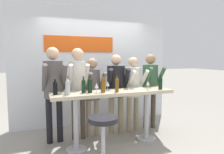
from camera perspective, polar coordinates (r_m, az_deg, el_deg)
The scene contains 20 objects.
ground_plane at distance 3.92m, azimuth 0.41°, elevation -18.62°, with size 40.00×40.00×0.00m, color gray.
back_wall at distance 4.86m, azimuth -5.13°, elevation 3.27°, with size 3.83×0.12×2.81m.
tasting_table at distance 3.66m, azimuth 0.41°, elevation -6.77°, with size 2.23×0.51×1.00m.
bar_stool at distance 3.03m, azimuth -2.55°, elevation -15.82°, with size 0.45×0.45×0.75m.
person_far_left at distance 3.84m, azimuth -16.37°, elevation -1.89°, with size 0.44×0.56×1.80m.
person_left at distance 3.89m, azimuth -9.67°, elevation -1.53°, with size 0.40×0.54×1.79m.
person_center_left at distance 4.02m, azimuth -5.59°, elevation -3.18°, with size 0.41×0.52×1.59m.
person_center at distance 4.19m, azimuth 1.20°, elevation -2.35°, with size 0.49×0.58×1.67m.
person_center_right at distance 4.32m, azimuth 6.04°, elevation -2.49°, with size 0.44×0.54×1.62m.
person_right at distance 4.54m, azimuth 10.90°, elevation -1.58°, with size 0.40×0.51×1.68m.
wine_bottle_0 at distance 3.48m, azimuth -2.54°, elevation -2.05°, with size 0.08×0.08×0.31m.
wine_bottle_1 at distance 3.45m, azimuth -8.14°, elevation -2.41°, with size 0.07×0.07×0.28m.
wine_bottle_2 at distance 3.32m, azimuth -12.52°, elevation -2.68°, with size 0.07×0.07×0.30m.
wine_bottle_3 at distance 3.50m, azimuth 1.41°, elevation -2.12°, with size 0.07×0.07×0.30m.
wine_bottle_4 at distance 3.94m, azimuth 13.68°, elevation -1.53°, with size 0.07×0.07×0.28m.
wine_bottle_5 at distance 3.47m, azimuth -6.33°, elevation -2.21°, with size 0.08×0.08×0.30m.
wine_bottle_6 at distance 3.40m, azimuth -15.93°, elevation -2.83°, with size 0.08×0.08×0.26m.
wine_glass_0 at distance 3.41m, azimuth -4.45°, elevation -2.55°, with size 0.07×0.07×0.18m.
wine_glass_1 at distance 3.65m, azimuth -1.27°, elevation -1.99°, with size 0.07×0.07×0.18m.
wine_glass_2 at distance 3.80m, azimuth 10.24°, elevation -1.78°, with size 0.07×0.07×0.18m.
Camera 1 is at (-1.24, -3.35, 1.61)m, focal length 32.00 mm.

